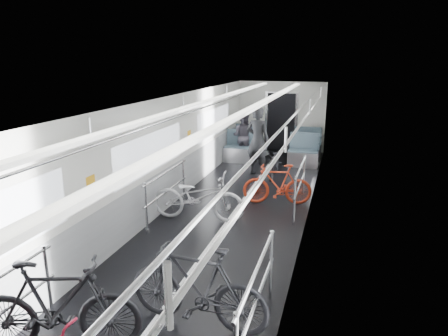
% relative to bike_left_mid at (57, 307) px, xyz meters
% --- Properties ---
extents(car_shell, '(3.02, 14.01, 2.41)m').
position_rel_bike_left_mid_xyz_m(car_shell, '(0.78, 5.53, 0.57)').
color(car_shell, black).
rests_on(car_shell, ground).
extents(bike_left_mid, '(1.91, 1.09, 1.11)m').
position_rel_bike_left_mid_xyz_m(bike_left_mid, '(0.00, 0.00, 0.00)').
color(bike_left_mid, black).
rests_on(bike_left_mid, floor).
extents(bike_left_far, '(1.93, 0.81, 0.99)m').
position_rel_bike_left_mid_xyz_m(bike_left_far, '(0.18, 3.97, -0.06)').
color(bike_left_far, '#B2B1B7').
rests_on(bike_left_far, floor).
extents(bike_right_near, '(1.84, 0.64, 1.09)m').
position_rel_bike_left_mid_xyz_m(bike_right_near, '(1.32, 0.84, -0.01)').
color(bike_right_near, black).
rests_on(bike_right_near, floor).
extents(bike_right_far, '(1.59, 0.73, 0.92)m').
position_rel_bike_left_mid_xyz_m(bike_right_far, '(1.55, 5.33, -0.09)').
color(bike_right_far, '#BA3016').
rests_on(bike_right_far, floor).
extents(bike_aisle, '(0.62, 1.64, 0.85)m').
position_rel_bike_left_mid_xyz_m(bike_aisle, '(1.15, 7.41, -0.13)').
color(bike_aisle, black).
rests_on(bike_aisle, floor).
extents(person_standing, '(0.81, 0.66, 1.93)m').
position_rel_bike_left_mid_xyz_m(person_standing, '(0.64, 7.51, 0.41)').
color(person_standing, black).
rests_on(person_standing, floor).
extents(person_seated, '(0.78, 0.62, 1.55)m').
position_rel_bike_left_mid_xyz_m(person_seated, '(-0.15, 9.01, 0.22)').
color(person_seated, '#302D35').
rests_on(person_seated, floor).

